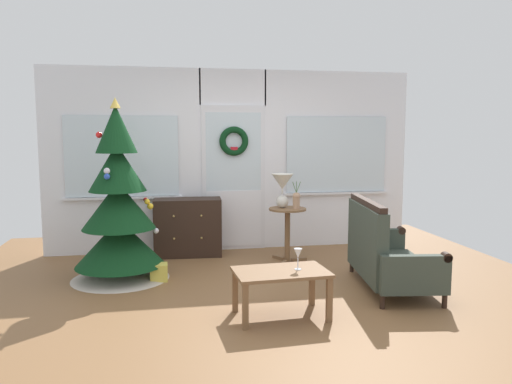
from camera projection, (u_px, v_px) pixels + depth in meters
name	position (u px, v px, depth m)	size (l,w,h in m)	color
ground_plane	(261.00, 293.00, 5.16)	(6.76, 6.76, 0.00)	brown
back_wall_with_door	(233.00, 160.00, 7.05)	(5.20, 0.19, 2.55)	white
christmas_tree	(119.00, 214.00, 5.61)	(1.11, 1.11, 2.05)	#4C331E
dresser_cabinet	(188.00, 227.00, 6.75)	(0.92, 0.48, 0.78)	black
settee_sofa	(384.00, 254.00, 5.31)	(0.89, 1.47, 0.96)	black
side_table	(287.00, 224.00, 6.40)	(0.50, 0.48, 0.70)	brown
table_lamp	(282.00, 186.00, 6.37)	(0.28, 0.28, 0.44)	silver
flower_vase	(296.00, 200.00, 6.32)	(0.11, 0.10, 0.35)	tan
coffee_table	(281.00, 277.00, 4.48)	(0.87, 0.57, 0.43)	brown
wine_glass	(298.00, 254.00, 4.49)	(0.08, 0.08, 0.20)	silver
gift_box	(159.00, 272.00, 5.60)	(0.19, 0.17, 0.19)	#D8C64C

